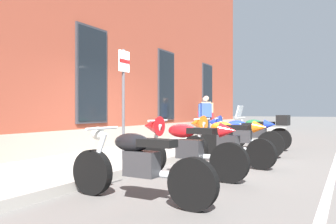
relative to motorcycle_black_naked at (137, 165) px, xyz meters
name	(u,v)px	position (x,y,z in m)	size (l,w,h in m)	color
ground_plane	(178,162)	(3.42, 1.07, -0.47)	(140.00, 140.00, 0.00)	#565451
sidewalk	(132,155)	(3.42, 2.32, -0.40)	(30.95, 2.50, 0.15)	gray
lane_stripe	(333,173)	(3.42, -2.13, -0.47)	(30.95, 0.12, 0.01)	silver
motorcycle_black_naked	(137,165)	(0.00, 0.00, 0.00)	(0.62, 2.17, 0.94)	black
motorcycle_red_sport	(183,145)	(1.74, 0.17, 0.10)	(0.62, 2.20, 1.07)	black
motorcycle_orange_sport	(222,138)	(3.36, -0.01, 0.10)	(0.69, 2.15, 1.06)	black
motorcycle_blue_sport	(237,134)	(5.00, 0.14, 0.09)	(0.62, 2.16, 1.05)	black
motorcycle_green_touring	(260,131)	(6.83, -0.02, 0.08)	(0.65, 2.03, 1.33)	black
pedestrian_blue_top	(205,115)	(9.11, 2.62, 0.54)	(0.57, 0.46, 1.56)	black
pedestrian_tan_coat	(206,113)	(10.04, 2.95, 0.60)	(0.36, 0.63, 1.64)	#2D3351
parking_sign	(124,88)	(2.33, 1.81, 1.17)	(0.36, 0.07, 2.30)	#4C4C51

